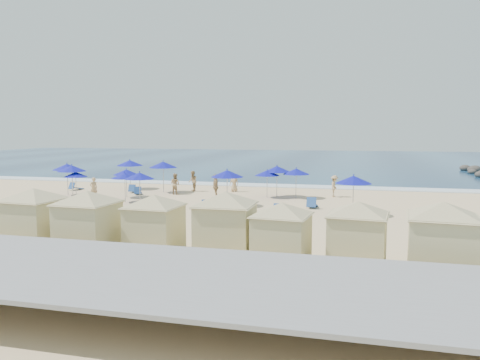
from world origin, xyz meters
name	(u,v)px	position (x,y,z in m)	size (l,w,h in m)	color
ground	(181,213)	(0.00, 0.00, 0.00)	(160.00, 160.00, 0.00)	beige
ocean	(296,160)	(0.00, 55.00, 0.03)	(160.00, 80.00, 0.06)	navy
surf_line	(242,185)	(0.00, 15.50, 0.04)	(160.00, 2.50, 0.08)	white
seawall	(34,262)	(0.00, -13.50, 0.65)	(160.00, 6.10, 1.22)	gray
trash_bin	(144,218)	(-0.68, -3.79, 0.37)	(0.74, 0.74, 0.74)	black
cabana_0	(34,210)	(-3.00, -9.55, 1.64)	(4.56, 4.56, 2.87)	#CCC18B
cabana_1	(88,214)	(-0.27, -9.76, 1.64)	(4.56, 4.56, 2.87)	#CCC18B
cabana_2	(154,216)	(2.44, -9.16, 1.55)	(4.30, 4.30, 2.70)	#CCC18B
cabana_3	(225,216)	(5.44, -9.02, 1.68)	(4.66, 4.66, 2.93)	#CCC18B
cabana_4	(282,226)	(7.79, -9.60, 1.51)	(4.18, 4.18, 2.63)	#CCC18B
cabana_5	(358,226)	(10.55, -9.22, 1.57)	(4.34, 4.34, 2.73)	#CCC18B
cabana_6	(443,231)	(13.34, -9.92, 1.69)	(4.69, 4.69, 2.95)	#CCC18B
umbrella_0	(72,168)	(-10.84, 4.88, 2.19)	(2.21, 2.21, 2.52)	#A5A8AD
umbrella_1	(76,174)	(-10.27, 4.50, 1.76)	(1.79, 1.79, 2.03)	#A5A8AD
umbrella_2	(130,163)	(-8.75, 10.28, 2.28)	(2.31, 2.31, 2.63)	#A5A8AD
umbrella_3	(126,172)	(-6.54, 5.44, 1.94)	(1.96, 1.96, 2.23)	#A5A8AD
umbrella_4	(163,165)	(-5.01, 8.86, 2.30)	(2.33, 2.33, 2.65)	#A5A8AD
umbrella_5	(125,176)	(-5.53, 3.29, 1.90)	(1.93, 1.93, 2.19)	#A5A8AD
umbrella_6	(140,176)	(-3.82, 2.17, 2.03)	(2.05, 2.05, 2.34)	#A5A8AD
umbrella_7	(267,173)	(3.84, 7.99, 1.88)	(1.91, 1.91, 2.17)	#A5A8AD
umbrella_8	(227,174)	(2.00, 3.37, 2.20)	(2.23, 2.23, 2.54)	#A5A8AD
umbrella_9	(277,169)	(4.49, 8.60, 2.14)	(2.17, 2.17, 2.47)	#A5A8AD
umbrella_10	(296,171)	(6.00, 8.27, 2.02)	(2.05, 2.05, 2.33)	#A5A8AD
umbrella_11	(354,180)	(10.27, 1.84, 2.16)	(2.19, 2.19, 2.49)	#A5A8AD
umbrella_12	(67,167)	(-11.77, 5.62, 2.23)	(2.25, 2.25, 2.57)	#A5A8AD
beach_chair_0	(75,187)	(-13.01, 8.43, 0.24)	(0.88, 1.37, 0.70)	#274F92
beach_chair_1	(134,190)	(-7.38, 8.18, 0.24)	(0.70, 1.33, 0.70)	#274F92
beach_chair_2	(138,192)	(-6.43, 7.06, 0.24)	(1.02, 1.36, 0.68)	#274F92
beach_chair_3	(207,206)	(1.17, 1.44, 0.26)	(0.95, 1.45, 0.74)	#274F92
beach_chair_4	(279,209)	(5.82, 1.60, 0.22)	(0.68, 1.21, 0.63)	#274F92
beach_chair_5	(312,204)	(7.63, 3.93, 0.27)	(0.66, 1.41, 0.77)	#274F92
beachgoer_0	(94,188)	(-8.62, 4.23, 0.80)	(0.58, 0.38, 1.60)	tan
beachgoer_1	(193,181)	(-2.89, 10.07, 0.87)	(0.85, 0.66, 1.74)	tan
beachgoer_2	(216,187)	(0.31, 6.18, 0.94)	(1.10, 0.46, 1.87)	tan
beachgoer_3	(334,186)	(8.79, 9.64, 0.83)	(1.08, 0.62, 1.66)	tan
beachgoer_4	(234,182)	(0.51, 10.77, 0.78)	(0.76, 0.49, 1.56)	tan
beachgoer_5	(175,184)	(-3.63, 7.99, 0.84)	(0.82, 0.64, 1.68)	tan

